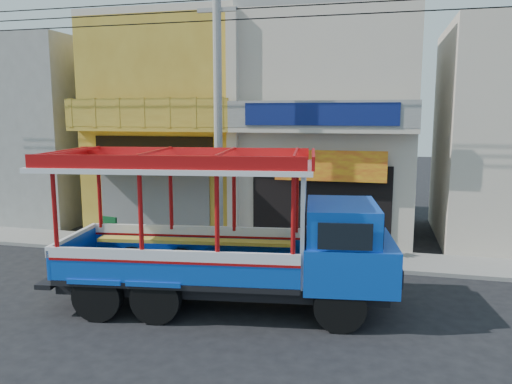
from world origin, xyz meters
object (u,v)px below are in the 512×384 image
at_px(green_sign, 110,233).
at_px(potted_plant_b, 347,247).
at_px(potted_plant_c, 374,239).
at_px(songthaew_truck, 247,235).
at_px(potted_plant_a, 346,242).
at_px(utility_pole, 222,98).

distance_m(green_sign, potted_plant_b, 8.05).
bearing_deg(potted_plant_b, potted_plant_c, -72.54).
bearing_deg(potted_plant_b, songthaew_truck, 128.18).
height_order(potted_plant_a, potted_plant_b, same).
bearing_deg(potted_plant_a, potted_plant_b, -112.38).
xyz_separation_m(utility_pole, potted_plant_b, (3.83, 0.25, -4.47)).
relative_size(songthaew_truck, potted_plant_a, 9.34).
relative_size(utility_pole, potted_plant_c, 24.79).
distance_m(songthaew_truck, green_sign, 7.38).
xyz_separation_m(songthaew_truck, green_sign, (-5.98, 4.13, -1.27)).
distance_m(potted_plant_b, potted_plant_c, 1.08).
xyz_separation_m(potted_plant_a, potted_plant_c, (0.85, 0.14, 0.12)).
height_order(songthaew_truck, potted_plant_c, songthaew_truck).
xyz_separation_m(potted_plant_a, potted_plant_b, (0.06, -0.58, 0.00)).
relative_size(green_sign, potted_plant_c, 0.85).
bearing_deg(utility_pole, green_sign, 175.66).
relative_size(utility_pole, potted_plant_b, 31.76).
bearing_deg(green_sign, potted_plant_a, 3.66).
height_order(potted_plant_b, potted_plant_c, potted_plant_c).
bearing_deg(green_sign, potted_plant_c, 4.22).
bearing_deg(utility_pole, potted_plant_a, 12.42).
bearing_deg(green_sign, utility_pole, -4.34).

